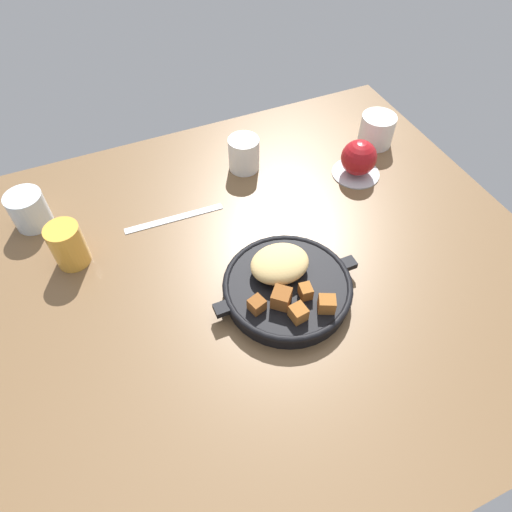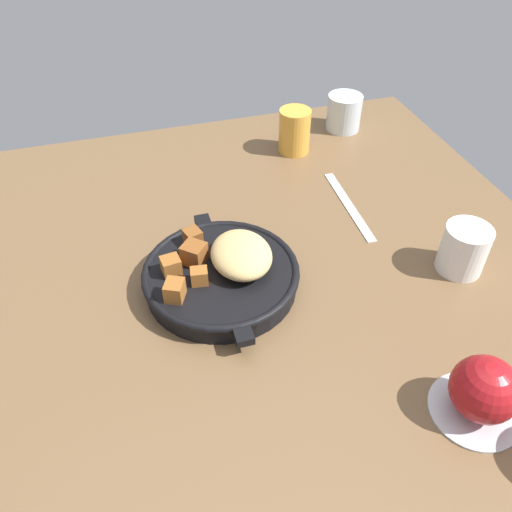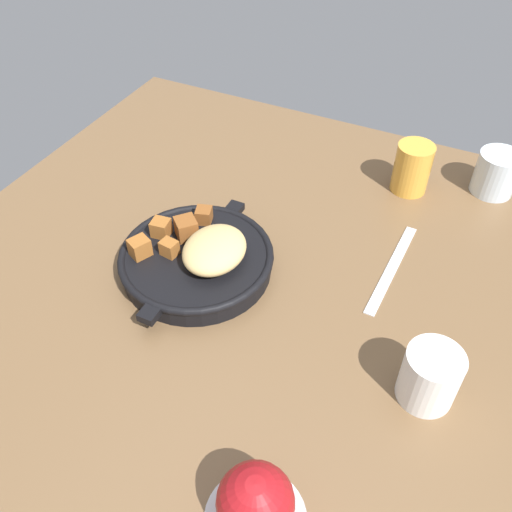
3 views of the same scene
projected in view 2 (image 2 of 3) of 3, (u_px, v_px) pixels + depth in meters
ground_plane at (268, 286)px, 79.06cm from camera, size 102.74×96.23×2.40cm
cast_iron_skillet at (223, 273)px, 75.78cm from camera, size 27.30×23.00×7.38cm
saucer_plate at (474, 410)px, 61.61cm from camera, size 10.74×10.74×0.60cm
red_apple at (485, 389)px, 58.79cm from camera, size 7.86×7.86×7.86cm
butter_knife at (349, 205)px, 92.12cm from camera, size 20.76×2.43×0.36cm
juice_glass_amber at (294, 131)px, 103.43cm from camera, size 6.30×6.30×8.80cm
white_creamer_pitcher at (464, 249)px, 77.73cm from camera, size 6.92×6.92×7.68cm
water_glass_short at (344, 112)px, 110.82cm from camera, size 7.32×7.32×7.47cm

